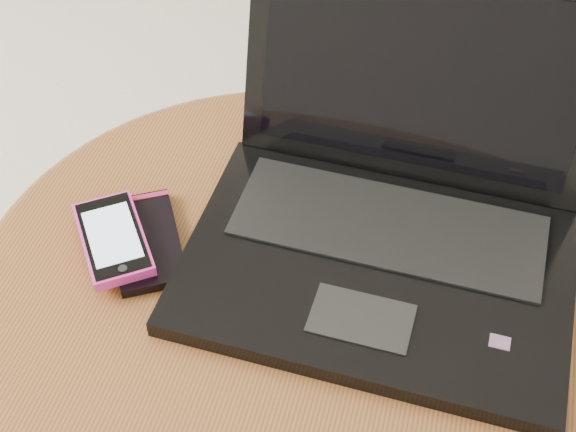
# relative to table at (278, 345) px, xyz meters

# --- Properties ---
(table) EXTENTS (0.61, 0.61, 0.48)m
(table) POSITION_rel_table_xyz_m (0.00, 0.00, 0.00)
(table) COLOR #55321C
(table) RESTS_ON ground
(laptop) EXTENTS (0.37, 0.33, 0.23)m
(laptop) POSITION_rel_table_xyz_m (0.09, 0.08, 0.15)
(laptop) COLOR black
(laptop) RESTS_ON table
(phone_black) EXTENTS (0.12, 0.14, 0.01)m
(phone_black) POSITION_rel_table_xyz_m (-0.14, 0.01, 0.11)
(phone_black) COLOR black
(phone_black) RESTS_ON table
(phone_pink) EXTENTS (0.11, 0.12, 0.01)m
(phone_pink) POSITION_rel_table_xyz_m (-0.17, -0.00, 0.12)
(phone_pink) COLOR #E032A1
(phone_pink) RESTS_ON phone_black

